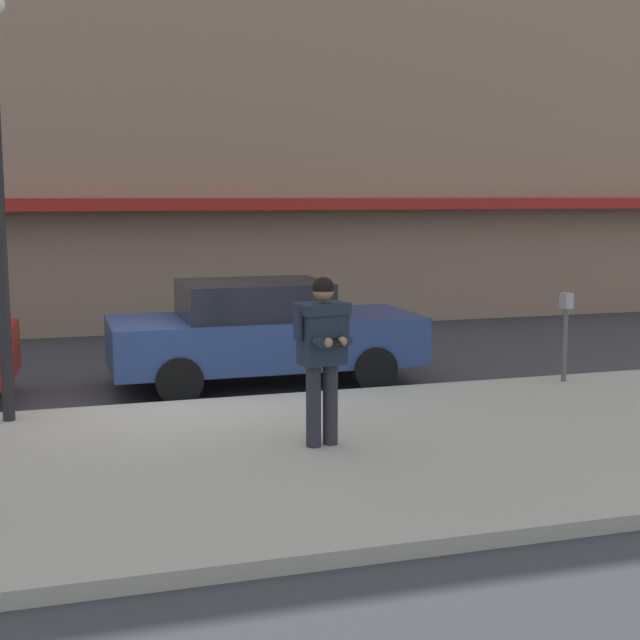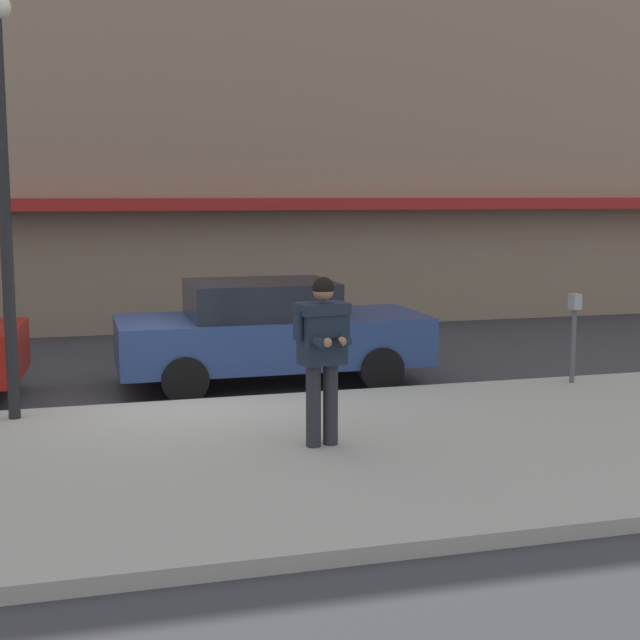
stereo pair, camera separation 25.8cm
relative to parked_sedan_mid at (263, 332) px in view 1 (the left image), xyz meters
name	(u,v)px [view 1 (the left image)]	position (x,y,z in m)	size (l,w,h in m)	color
ground_plane	(179,407)	(-1.39, -1.05, -0.79)	(80.00, 80.00, 0.00)	#333338
sidewalk	(312,455)	(-0.39, -3.90, -0.72)	(32.00, 5.30, 0.14)	#99968E
curb_paint_line	(252,401)	(-0.39, -1.00, -0.79)	(28.00, 0.12, 0.01)	silver
storefront_facade	(164,64)	(-0.39, 7.44, 4.80)	(28.00, 4.70, 11.20)	#84705B
parked_sedan_mid	(263,332)	(0.00, 0.00, 0.00)	(4.50, 1.94, 1.54)	navy
man_texting_on_phone	(322,343)	(-0.25, -3.80, 0.46)	(0.64, 0.62, 1.81)	#23232B
parking_meter	(566,324)	(4.03, -1.65, 0.18)	(0.12, 0.18, 1.27)	#4C4C51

